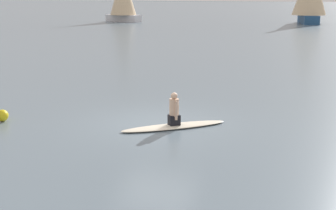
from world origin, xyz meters
The scene contains 4 objects.
ground_plane centered at (0.00, 0.00, 0.00)m, with size 400.00×400.00×0.00m, color slate.
surfboard centered at (0.27, 0.70, 0.05)m, with size 3.39×0.63×0.09m, color silver.
person_paddler centered at (0.27, 0.70, 0.55)m, with size 0.43×0.43×1.01m.
buoy_marker centered at (1.61, -4.72, 0.19)m, with size 0.39×0.39×0.39m, color yellow.
Camera 1 is at (13.48, 5.71, 4.08)m, focal length 50.97 mm.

